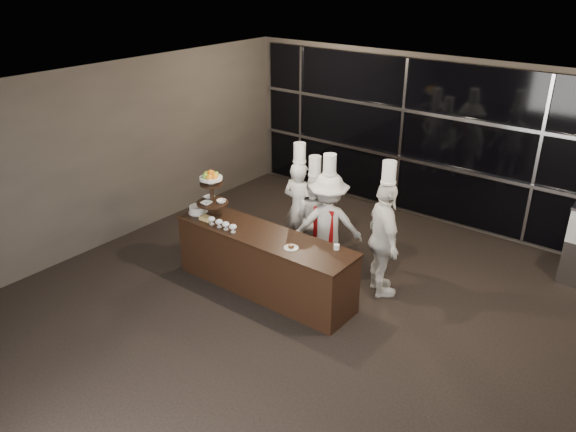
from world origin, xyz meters
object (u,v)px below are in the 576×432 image
Objects in this scene: chef_b at (314,216)px; chef_a at (299,207)px; display_stand at (212,190)px; chef_d at (384,239)px; layer_cake at (198,209)px; chef_c at (328,224)px; buffet_counter at (264,262)px.

chef_a is at bearing -176.54° from chef_b.
chef_d reaches higher than display_stand.
chef_c is at bearing 31.26° from layer_cake.
chef_a reaches higher than chef_b.
chef_c reaches higher than chef_a.
layer_cake reaches higher than buffet_counter.
chef_b is at bearing 45.87° from layer_cake.
layer_cake is 0.17× the size of chef_b.
chef_c is (1.70, 1.03, -0.15)m from layer_cake.
display_stand is 2.61m from chef_d.
chef_a is (0.70, 1.23, -0.51)m from display_stand.
chef_d is at bearing 0.05° from chef_c.
chef_b is at bearing 3.46° from chef_a.
chef_a is at bearing 161.04° from chef_c.
chef_d is at bearing -10.78° from chef_b.
chef_c is (0.43, 0.98, 0.36)m from buffet_counter.
chef_c is at bearing -31.00° from chef_b.
chef_c reaches higher than chef_b.
chef_a is 0.30m from chef_b.
chef_d is (1.67, -0.25, 0.05)m from chef_a.
buffet_counter is 1.47× the size of chef_c.
buffet_counter is at bearing 0.01° from display_stand.
chef_d is at bearing 21.32° from layer_cake.
layer_cake is at bearing -158.68° from chef_d.
chef_b is (1.26, 1.30, -0.23)m from layer_cake.
chef_d reaches higher than chef_b.
chef_a reaches higher than display_stand.
buffet_counter is 1.74m from chef_d.
buffet_counter is 3.81× the size of display_stand.
chef_d is (2.65, 1.03, -0.09)m from layer_cake.
chef_b is 0.90× the size of chef_c.
layer_cake is (-1.27, -0.05, 0.51)m from buffet_counter.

